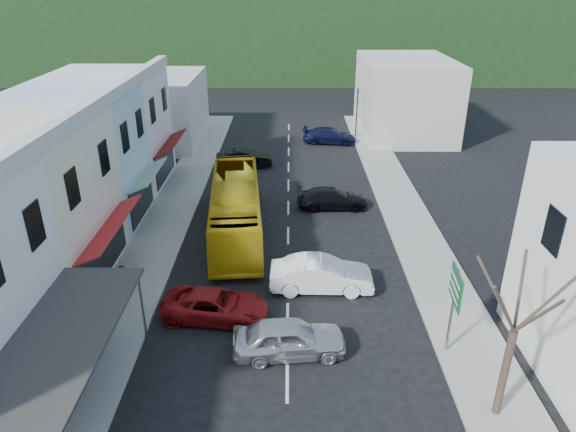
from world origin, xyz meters
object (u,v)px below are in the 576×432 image
object	(u,v)px
street_tree	(514,331)
traffic_signal	(357,113)
car_silver	(289,339)
car_white	(321,277)
pedestrian_left	(124,279)
direction_sign	(452,313)
bus	(236,209)
car_red	(215,305)

from	to	relation	value
street_tree	traffic_signal	xyz separation A→B (m)	(-0.93, 33.65, -1.23)
car_silver	street_tree	bearing A→B (deg)	-119.35
car_white	street_tree	xyz separation A→B (m)	(5.60, -7.89, 2.89)
pedestrian_left	direction_sign	world-z (taller)	direction_sign
car_silver	direction_sign	xyz separation A→B (m)	(6.32, 0.07, 1.26)
bus	pedestrian_left	size ratio (longest dim) A/B	6.82
bus	car_silver	xyz separation A→B (m)	(3.13, -10.78, -0.85)
car_silver	traffic_signal	world-z (taller)	traffic_signal
bus	pedestrian_left	xyz separation A→B (m)	(-4.61, -6.77, -0.55)
car_white	bus	bearing A→B (deg)	38.50
car_silver	car_red	world-z (taller)	same
car_white	traffic_signal	xyz separation A→B (m)	(4.67, 25.77, 1.66)
bus	street_tree	distance (m)	17.46
direction_sign	street_tree	size ratio (longest dim) A/B	0.55
direction_sign	traffic_signal	bearing A→B (deg)	94.66
bus	car_white	world-z (taller)	bus
car_red	bus	bearing A→B (deg)	6.15
direction_sign	traffic_signal	size ratio (longest dim) A/B	0.83
car_silver	car_white	world-z (taller)	same
bus	direction_sign	bearing A→B (deg)	-53.86
bus	car_red	distance (m)	8.44
bus	car_red	bearing A→B (deg)	-96.21
car_red	street_tree	world-z (taller)	street_tree
car_white	traffic_signal	world-z (taller)	traffic_signal
car_white	car_red	xyz separation A→B (m)	(-4.81, -2.32, 0.00)
direction_sign	bus	bearing A→B (deg)	135.86
pedestrian_left	traffic_signal	distance (m)	29.93
car_white	direction_sign	world-z (taller)	direction_sign
traffic_signal	car_silver	bearing A→B (deg)	82.95
traffic_signal	street_tree	bearing A→B (deg)	96.06
bus	car_red	world-z (taller)	bus
car_red	street_tree	bearing A→B (deg)	-111.08
street_tree	car_silver	bearing A→B (deg)	155.95
bus	car_white	bearing A→B (deg)	-57.77
car_silver	street_tree	xyz separation A→B (m)	(7.14, -3.19, 2.89)
bus	pedestrian_left	bearing A→B (deg)	-129.55
car_red	traffic_signal	distance (m)	29.68
car_white	traffic_signal	bearing A→B (deg)	-9.27
car_silver	pedestrian_left	world-z (taller)	pedestrian_left
traffic_signal	direction_sign	bearing A→B (deg)	94.69
car_white	street_tree	bearing A→B (deg)	-143.62
pedestrian_left	car_red	bearing A→B (deg)	-122.97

